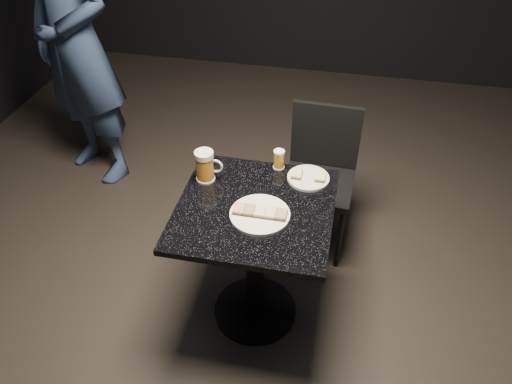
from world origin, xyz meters
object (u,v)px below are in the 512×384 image
(plate_small, at_px, (308,178))
(table, at_px, (255,245))
(plate_large, at_px, (260,215))
(beer_mug, at_px, (205,166))
(patron, at_px, (75,41))
(beer_tumbler, at_px, (279,159))
(chair, at_px, (320,171))

(plate_small, bearing_deg, table, -129.83)
(plate_large, relative_size, plate_small, 1.32)
(plate_large, distance_m, beer_mug, 0.37)
(patron, bearing_deg, beer_tumbler, -2.69)
(plate_large, distance_m, plate_small, 0.35)
(patron, bearing_deg, plate_small, -2.27)
(patron, relative_size, beer_mug, 12.31)
(plate_large, distance_m, table, 0.26)
(beer_mug, distance_m, chair, 0.80)
(beer_tumbler, bearing_deg, patron, 152.32)
(patron, bearing_deg, plate_large, -13.49)
(plate_small, bearing_deg, chair, 85.25)
(plate_large, distance_m, patron, 1.81)
(table, distance_m, beer_tumbler, 0.43)
(chair, bearing_deg, plate_small, -94.75)
(beer_mug, bearing_deg, chair, 45.25)
(beer_tumbler, bearing_deg, chair, 61.62)
(plate_large, xyz_separation_m, plate_small, (0.17, 0.30, 0.00))
(plate_small, xyz_separation_m, beer_mug, (-0.48, -0.10, 0.07))
(table, distance_m, chair, 0.71)
(beer_mug, xyz_separation_m, chair, (0.51, 0.52, -0.33))
(plate_small, xyz_separation_m, chair, (0.03, 0.42, -0.26))
(patron, bearing_deg, table, -12.77)
(plate_large, height_order, table, plate_large)
(plate_small, height_order, table, plate_small)
(plate_small, bearing_deg, plate_large, -120.01)
(plate_large, relative_size, chair, 0.31)
(table, distance_m, beer_mug, 0.45)
(table, height_order, beer_mug, beer_mug)
(patron, height_order, chair, patron)
(chair, bearing_deg, table, -109.99)
(plate_small, relative_size, chair, 0.23)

